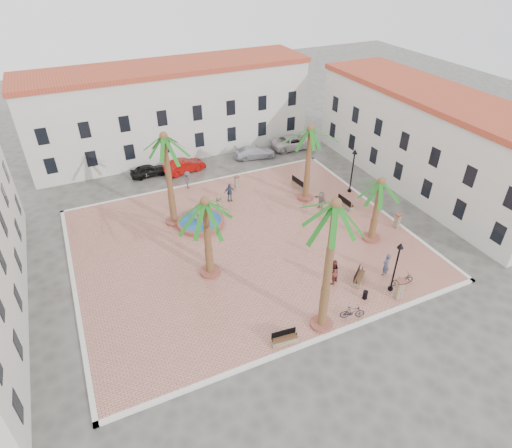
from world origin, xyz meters
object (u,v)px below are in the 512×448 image
(fountain, at_px, (201,221))
(lamppost_s, at_px, (397,259))
(bollard_e, at_px, (397,221))
(cyclist_b, at_px, (333,272))
(car_silver, at_px, (255,152))
(car_white, at_px, (294,142))
(palm_nw, at_px, (165,146))
(pedestrian_fountain_a, at_px, (219,204))
(bench_se, at_px, (359,278))
(bench_e, at_px, (346,204))
(bicycle_b, at_px, (352,312))
(bicycle_a, at_px, (402,280))
(litter_bin, at_px, (365,295))
(palm_e, at_px, (380,190))
(cyclist_a, at_px, (386,265))
(palm_s, at_px, (334,218))
(palm_ne, at_px, (310,137))
(bench_ne, at_px, (299,185))
(bollard_n, at_px, (237,182))
(bench_s, at_px, (284,340))
(car_red, at_px, (184,166))
(pedestrian_north, at_px, (188,180))
(lamppost_e, at_px, (353,163))
(pedestrian_east, at_px, (321,200))
(car_black, at_px, (148,170))
(pedestrian_fountain_b, at_px, (229,192))
(palm_sw, at_px, (206,211))

(fountain, distance_m, lamppost_s, 16.44)
(bollard_e, xyz_separation_m, cyclist_b, (-8.74, -3.56, 0.29))
(car_silver, bearing_deg, car_white, -74.17)
(palm_nw, xyz_separation_m, pedestrian_fountain_a, (4.03, -0.19, -6.18))
(bench_se, xyz_separation_m, pedestrian_fountain_a, (-5.82, 12.60, 0.61))
(bench_e, distance_m, bollard_e, 4.97)
(bollard_e, relative_size, bicycle_b, 0.82)
(palm_nw, relative_size, bench_e, 4.28)
(bench_e, relative_size, pedestrian_fountain_a, 1.11)
(bicycle_a, bearing_deg, litter_bin, 99.74)
(fountain, height_order, palm_e, palm_e)
(cyclist_a, bearing_deg, palm_s, 1.92)
(palm_ne, relative_size, cyclist_b, 3.70)
(bench_ne, xyz_separation_m, bollard_n, (-5.53, 2.54, 0.35))
(bench_s, distance_m, cyclist_b, 6.53)
(fountain, xyz_separation_m, car_red, (1.67, 10.12, 0.28))
(palm_s, xyz_separation_m, bicycle_a, (7.12, 0.86, -7.66))
(bench_e, height_order, pedestrian_north, pedestrian_north)
(palm_nw, relative_size, lamppost_e, 1.87)
(pedestrian_east, bearing_deg, lamppost_s, -15.92)
(bench_ne, height_order, pedestrian_fountain_a, pedestrian_fountain_a)
(lamppost_e, height_order, car_black, lamppost_e)
(bench_s, relative_size, bollard_e, 1.27)
(car_black, bearing_deg, pedestrian_fountain_a, -159.98)
(bicycle_b, height_order, pedestrian_east, pedestrian_east)
(car_silver, bearing_deg, bench_e, -155.63)
(bench_ne, height_order, car_white, car_white)
(pedestrian_fountain_b, xyz_separation_m, car_red, (-2.01, 7.59, -0.32))
(cyclist_b, bearing_deg, palm_e, -177.23)
(fountain, bearing_deg, pedestrian_fountain_a, 25.69)
(palm_nw, height_order, bench_se, palm_nw)
(car_red, bearing_deg, palm_s, 172.99)
(palm_sw, xyz_separation_m, bench_s, (1.89, -7.98, -5.06))
(palm_ne, xyz_separation_m, car_black, (-12.19, 10.89, -5.65))
(palm_nw, distance_m, bench_s, 17.09)
(bench_e, relative_size, pedestrian_fountain_b, 1.08)
(palm_e, bearing_deg, bollard_e, 8.18)
(bollard_e, bearing_deg, palm_e, -171.82)
(bench_e, relative_size, bollard_e, 1.43)
(palm_sw, distance_m, palm_ne, 13.29)
(fountain, distance_m, bicycle_a, 16.78)
(palm_s, bearing_deg, fountain, 103.11)
(lamppost_s, bearing_deg, palm_e, 65.32)
(lamppost_s, xyz_separation_m, pedestrian_east, (1.22, 11.14, -1.88))
(car_silver, bearing_deg, pedestrian_fountain_a, 151.63)
(bench_s, bearing_deg, palm_s, 11.21)
(palm_s, distance_m, pedestrian_east, 15.75)
(pedestrian_fountain_b, distance_m, car_red, 7.86)
(palm_s, relative_size, pedestrian_east, 5.42)
(pedestrian_north, relative_size, car_black, 0.48)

